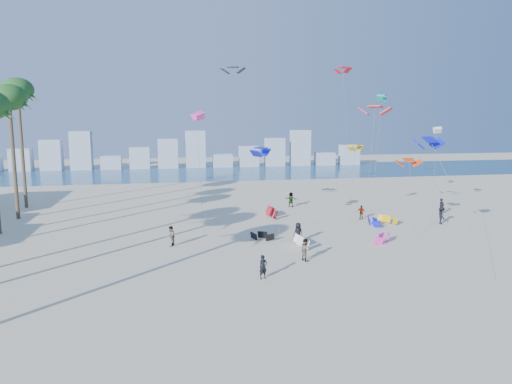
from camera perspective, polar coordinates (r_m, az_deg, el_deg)
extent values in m
plane|color=beige|center=(28.12, 0.05, -14.39)|extent=(220.00, 220.00, 0.00)
plane|color=navy|center=(98.12, -7.83, 2.38)|extent=(220.00, 220.00, 0.00)
imported|color=black|center=(33.12, 0.87, -9.13)|extent=(0.73, 0.60, 1.71)
imported|color=gray|center=(37.38, 6.00, -7.00)|extent=(0.96, 1.06, 1.78)
imported|color=black|center=(42.73, 5.17, -4.93)|extent=(1.01, 0.79, 1.81)
imported|color=gray|center=(53.42, 12.71, -2.43)|extent=(0.95, 0.90, 1.58)
imported|color=black|center=(53.47, 21.72, -2.67)|extent=(0.96, 1.34, 1.88)
imported|color=gray|center=(59.48, 4.29, -0.93)|extent=(1.76, 1.45, 1.89)
imported|color=black|center=(58.77, 21.70, -1.65)|extent=(0.79, 0.62, 1.91)
imported|color=gray|center=(41.94, -10.37, -5.32)|extent=(0.88, 1.02, 1.80)
cylinder|color=#595959|center=(43.18, 1.85, -0.29)|extent=(1.36, 3.20, 8.40)
cylinder|color=#595959|center=(44.80, 13.68, 2.27)|extent=(1.74, 2.30, 12.23)
cylinder|color=#595959|center=(51.20, 11.73, 0.92)|extent=(1.65, 3.01, 8.28)
cylinder|color=#595959|center=(47.37, -6.87, 2.51)|extent=(0.27, 2.49, 11.74)
cylinder|color=#595959|center=(53.79, 14.50, 4.12)|extent=(2.12, 2.82, 13.72)
cylinder|color=#595959|center=(46.76, 18.57, -0.80)|extent=(0.41, 2.91, 7.19)
cylinder|color=#595959|center=(56.23, -2.54, 6.41)|extent=(0.17, 4.20, 17.29)
cylinder|color=#595959|center=(53.15, 20.95, 1.85)|extent=(2.01, 3.24, 10.21)
cylinder|color=#595959|center=(36.91, 23.81, -1.73)|extent=(2.71, 4.97, 9.58)
cylinder|color=#595959|center=(64.91, 10.99, 6.92)|extent=(0.33, 3.44, 18.00)
cylinder|color=brown|center=(58.00, -27.48, 3.57)|extent=(0.40, 0.40, 13.40)
ellipsoid|color=#1C4F1E|center=(57.87, -27.96, 10.18)|extent=(3.80, 3.80, 2.85)
cylinder|color=brown|center=(64.95, -26.65, 4.65)|extent=(0.40, 0.40, 14.63)
ellipsoid|color=#1C4F1E|center=(64.93, -27.12, 11.09)|extent=(3.80, 3.80, 2.85)
cube|color=#9EADBF|center=(112.08, -26.77, 3.55)|extent=(4.40, 3.00, 4.80)
cube|color=#9EADBF|center=(110.46, -23.71, 4.15)|extent=(4.40, 3.00, 6.60)
cube|color=#9EADBF|center=(109.18, -20.56, 4.77)|extent=(4.40, 3.00, 8.40)
cube|color=#9EADBF|center=(108.50, -17.25, 3.48)|extent=(4.40, 3.00, 3.00)
cube|color=#9EADBF|center=(107.89, -13.99, 4.07)|extent=(4.40, 3.00, 4.80)
cube|color=#9EADBF|center=(107.65, -10.71, 4.65)|extent=(4.40, 3.00, 6.60)
cube|color=#9EADBF|center=(107.77, -7.41, 5.21)|extent=(4.40, 3.00, 8.40)
cube|color=#9EADBF|center=(108.51, -4.10, 3.86)|extent=(4.40, 3.00, 3.00)
cube|color=#9EADBF|center=(109.32, -0.87, 4.39)|extent=(4.40, 3.00, 4.80)
cube|color=#9EADBF|center=(110.47, 2.31, 4.90)|extent=(4.40, 3.00, 6.60)
cube|color=#9EADBF|center=(111.97, 5.42, 5.39)|extent=(4.40, 3.00, 8.40)
cube|color=#9EADBF|center=(114.04, 8.40, 4.04)|extent=(4.40, 3.00, 3.00)
cube|color=#9EADBF|center=(116.14, 11.31, 4.49)|extent=(4.40, 3.00, 4.80)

